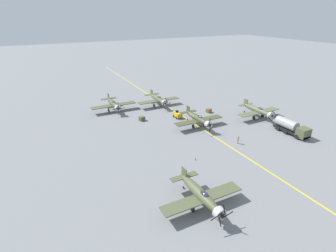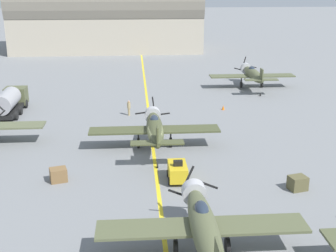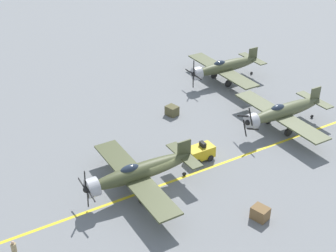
# 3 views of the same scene
# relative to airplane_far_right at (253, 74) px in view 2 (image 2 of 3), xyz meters

# --- Properties ---
(ground_plane) EXTENTS (400.00, 400.00, 0.00)m
(ground_plane) POSITION_rel_airplane_far_right_xyz_m (-15.08, -25.29, -2.01)
(ground_plane) COLOR slate
(taxiway_stripe) EXTENTS (0.30, 160.00, 0.01)m
(taxiway_stripe) POSITION_rel_airplane_far_right_xyz_m (-15.08, -25.29, -2.01)
(taxiway_stripe) COLOR yellow
(taxiway_stripe) RESTS_ON ground
(airplane_far_right) EXTENTS (12.00, 9.98, 3.76)m
(airplane_far_right) POSITION_rel_airplane_far_right_xyz_m (0.00, 0.00, 0.00)
(airplane_far_right) COLOR #525739
(airplane_far_right) RESTS_ON ground
(airplane_near_center) EXTENTS (12.00, 9.98, 3.69)m
(airplane_near_center) POSITION_rel_airplane_far_right_xyz_m (-13.03, -40.86, 0.00)
(airplane_near_center) COLOR #555A3B
(airplane_near_center) RESTS_ON ground
(airplane_mid_center) EXTENTS (12.00, 9.98, 3.80)m
(airplane_mid_center) POSITION_rel_airplane_far_right_xyz_m (-14.91, -23.25, 0.00)
(airplane_mid_center) COLOR #464B2C
(airplane_mid_center) RESTS_ON ground
(fuel_tanker) EXTENTS (2.67, 8.00, 2.98)m
(fuel_tanker) POSITION_rel_airplane_far_right_xyz_m (-30.95, -10.59, -0.50)
(fuel_tanker) COLOR black
(fuel_tanker) RESTS_ON ground
(tow_tractor) EXTENTS (1.57, 2.60, 1.79)m
(tow_tractor) POSITION_rel_airplane_far_right_xyz_m (-13.48, -30.46, -1.22)
(tow_tractor) COLOR gold
(tow_tractor) RESTS_ON ground
(ground_crew_walking) EXTENTS (0.38, 0.38, 1.75)m
(ground_crew_walking) POSITION_rel_airplane_far_right_xyz_m (-17.35, -12.27, -1.06)
(ground_crew_walking) COLOR tan
(ground_crew_walking) RESTS_ON ground
(supply_crate_by_tanker) EXTENTS (1.51, 1.37, 1.05)m
(supply_crate_by_tanker) POSITION_rel_airplane_far_right_xyz_m (-22.71, -29.86, -1.49)
(supply_crate_by_tanker) COLOR brown
(supply_crate_by_tanker) RESTS_ON ground
(supply_crate_mid_lane) EXTENTS (1.49, 1.34, 1.05)m
(supply_crate_mid_lane) POSITION_rel_airplane_far_right_xyz_m (-4.70, -32.70, -1.49)
(supply_crate_mid_lane) COLOR brown
(supply_crate_mid_lane) RESTS_ON ground
(traffic_cone) EXTENTS (0.36, 0.36, 0.55)m
(traffic_cone) POSITION_rel_airplane_far_right_xyz_m (-6.17, -10.77, -1.74)
(traffic_cone) COLOR orange
(traffic_cone) RESTS_ON ground
(hangar) EXTENTS (38.76, 16.71, 18.82)m
(hangar) POSITION_rel_airplane_far_right_xyz_m (-21.95, 37.30, 6.51)
(hangar) COLOR #B2A893
(hangar) RESTS_ON ground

